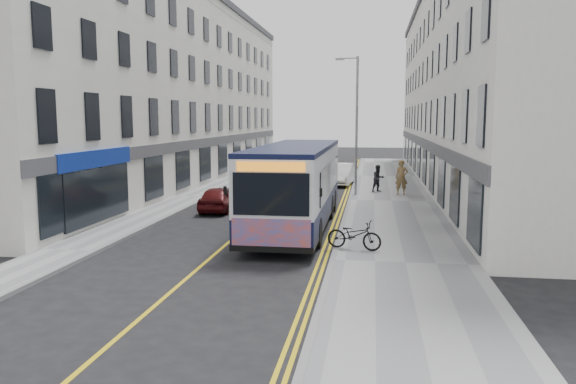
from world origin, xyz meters
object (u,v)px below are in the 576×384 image
(streetlamp, at_px, (355,121))
(car_maroon, at_px, (219,199))
(city_bus, at_px, (296,183))
(car_white, at_px, (341,174))
(bicycle, at_px, (354,235))
(pedestrian_near, at_px, (402,177))
(pedestrian_far, at_px, (378,178))

(streetlamp, bearing_deg, car_maroon, -136.62)
(city_bus, relative_size, car_white, 2.66)
(bicycle, bearing_deg, car_white, 20.28)
(pedestrian_near, height_order, car_maroon, pedestrian_near)
(bicycle, height_order, car_white, car_white)
(streetlamp, bearing_deg, pedestrian_near, 10.04)
(pedestrian_near, height_order, car_white, pedestrian_near)
(streetlamp, height_order, bicycle, streetlamp)
(streetlamp, distance_m, city_bus, 10.13)
(bicycle, xyz_separation_m, car_maroon, (-6.85, 7.66, 0.00))
(city_bus, height_order, pedestrian_far, city_bus)
(bicycle, relative_size, car_maroon, 0.52)
(bicycle, bearing_deg, city_bus, 47.40)
(pedestrian_near, bearing_deg, streetlamp, -175.05)
(bicycle, xyz_separation_m, car_white, (-1.54, 19.53, 0.12))
(pedestrian_near, distance_m, car_maroon, 11.22)
(bicycle, relative_size, car_white, 0.43)
(streetlamp, xyz_separation_m, pedestrian_far, (1.38, 1.59, -3.45))
(city_bus, relative_size, bicycle, 6.26)
(city_bus, bearing_deg, streetlamp, 77.74)
(streetlamp, relative_size, city_bus, 0.68)
(streetlamp, xyz_separation_m, car_maroon, (-6.40, -6.05, -3.76))
(pedestrian_far, height_order, car_maroon, pedestrian_far)
(city_bus, distance_m, pedestrian_far, 11.75)
(pedestrian_far, xyz_separation_m, car_maroon, (-7.79, -7.64, -0.31))
(pedestrian_near, xyz_separation_m, pedestrian_far, (-1.32, 1.11, -0.19))
(pedestrian_near, bearing_deg, bicycle, -104.12)
(pedestrian_far, bearing_deg, city_bus, -138.25)
(pedestrian_near, relative_size, car_maroon, 0.55)
(car_white, bearing_deg, pedestrian_far, -53.85)
(car_maroon, bearing_deg, city_bus, 138.94)
(streetlamp, height_order, car_maroon, streetlamp)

